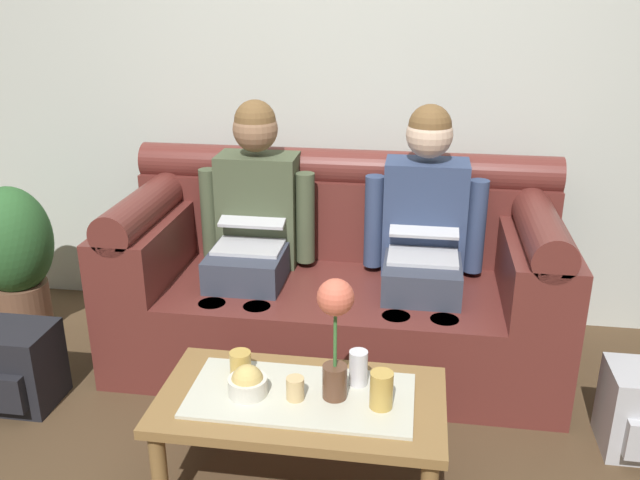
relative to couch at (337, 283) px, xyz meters
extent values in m
cube|color=silver|center=(0.00, 0.53, 1.08)|extent=(6.00, 0.12, 2.90)
cube|color=maroon|center=(0.00, -0.07, -0.16)|extent=(2.05, 0.88, 0.42)
cube|color=maroon|center=(0.00, 0.26, 0.25)|extent=(2.05, 0.22, 0.40)
cylinder|color=maroon|center=(0.00, 0.26, 0.50)|extent=(2.05, 0.18, 0.18)
cube|color=maroon|center=(-0.88, -0.07, 0.19)|extent=(0.28, 0.88, 0.28)
cylinder|color=maroon|center=(-0.88, -0.07, 0.37)|extent=(0.18, 0.88, 0.18)
cube|color=maroon|center=(0.88, -0.07, 0.19)|extent=(0.28, 0.88, 0.28)
cylinder|color=maroon|center=(0.88, -0.07, 0.37)|extent=(0.18, 0.88, 0.18)
cube|color=#383D4C|center=(-0.40, -0.13, 0.12)|extent=(0.34, 0.40, 0.15)
cylinder|color=#383D4C|center=(-0.50, -0.39, -0.16)|extent=(0.12, 0.12, 0.42)
cylinder|color=#383D4C|center=(-0.30, -0.39, -0.16)|extent=(0.12, 0.12, 0.42)
cube|color=#475138|center=(-0.40, 0.11, 0.32)|extent=(0.38, 0.22, 0.54)
cylinder|color=#475138|center=(-0.63, 0.07, 0.30)|extent=(0.09, 0.09, 0.44)
cylinder|color=#475138|center=(-0.16, 0.07, 0.30)|extent=(0.09, 0.09, 0.44)
sphere|color=#936B4C|center=(-0.40, 0.09, 0.71)|extent=(0.21, 0.21, 0.21)
sphere|color=brown|center=(-0.40, 0.09, 0.75)|extent=(0.19, 0.19, 0.19)
cube|color=silver|center=(-0.40, -0.11, 0.20)|extent=(0.31, 0.22, 0.02)
cube|color=silver|center=(-0.40, 0.03, 0.31)|extent=(0.31, 0.21, 0.07)
cube|color=black|center=(-0.40, 0.02, 0.31)|extent=(0.27, 0.18, 0.05)
cube|color=#383D4C|center=(0.40, -0.13, 0.12)|extent=(0.34, 0.40, 0.15)
cylinder|color=#383D4C|center=(0.30, -0.39, -0.16)|extent=(0.12, 0.12, 0.42)
cylinder|color=#383D4C|center=(0.50, -0.39, -0.16)|extent=(0.12, 0.12, 0.42)
cube|color=navy|center=(0.40, 0.11, 0.32)|extent=(0.38, 0.22, 0.54)
cylinder|color=navy|center=(0.16, 0.07, 0.30)|extent=(0.09, 0.09, 0.44)
cylinder|color=navy|center=(0.63, 0.07, 0.30)|extent=(0.09, 0.09, 0.44)
sphere|color=beige|center=(0.40, 0.09, 0.71)|extent=(0.21, 0.21, 0.21)
sphere|color=brown|center=(0.40, 0.09, 0.75)|extent=(0.19, 0.19, 0.19)
cube|color=silver|center=(0.40, -0.11, 0.20)|extent=(0.31, 0.22, 0.02)
cube|color=silver|center=(0.40, 0.03, 0.31)|extent=(0.31, 0.21, 0.08)
cube|color=black|center=(0.40, 0.02, 0.31)|extent=(0.27, 0.18, 0.06)
cube|color=olive|center=(0.00, -0.98, -0.01)|extent=(0.99, 0.53, 0.04)
cube|color=beige|center=(0.00, -0.98, 0.02)|extent=(0.77, 0.37, 0.01)
cylinder|color=olive|center=(-0.45, -1.19, -0.20)|extent=(0.06, 0.06, 0.35)
cylinder|color=olive|center=(-0.45, -0.76, -0.20)|extent=(0.06, 0.06, 0.35)
cylinder|color=olive|center=(0.45, -0.76, -0.20)|extent=(0.06, 0.06, 0.35)
cylinder|color=brown|center=(0.12, -0.98, 0.09)|extent=(0.08, 0.08, 0.12)
cylinder|color=#3D7538|center=(0.12, -0.98, 0.25)|extent=(0.01, 0.01, 0.21)
sphere|color=#E0664C|center=(0.12, -0.98, 0.40)|extent=(0.12, 0.12, 0.12)
cylinder|color=silver|center=(-0.18, -1.01, 0.06)|extent=(0.14, 0.14, 0.06)
sphere|color=#D8B766|center=(-0.18, -1.01, 0.08)|extent=(0.11, 0.11, 0.11)
cylinder|color=gold|center=(0.28, -1.01, 0.09)|extent=(0.08, 0.08, 0.13)
cylinder|color=#DBB77A|center=(-0.01, -1.01, 0.06)|extent=(0.06, 0.06, 0.08)
cylinder|color=gold|center=(-0.24, -0.88, 0.07)|extent=(0.08, 0.08, 0.08)
cylinder|color=silver|center=(0.19, -0.89, 0.09)|extent=(0.07, 0.07, 0.13)
cube|color=black|center=(-1.30, -0.63, -0.20)|extent=(0.31, 0.27, 0.36)
cylinder|color=brown|center=(-1.66, -0.01, -0.24)|extent=(0.28, 0.28, 0.26)
ellipsoid|color=#2D602D|center=(-1.66, -0.01, 0.13)|extent=(0.40, 0.40, 0.56)
camera|label=1|loc=(0.36, -2.93, 1.36)|focal=38.04mm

